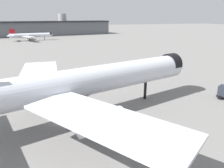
{
  "coord_description": "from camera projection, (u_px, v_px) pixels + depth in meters",
  "views": [
    {
      "loc": [
        -3.78,
        -35.05,
        17.83
      ],
      "look_at": [
        10.33,
        2.33,
        5.13
      ],
      "focal_mm": 33.98,
      "sensor_mm": 36.0,
      "label": 1
    }
  ],
  "objects": [
    {
      "name": "ground",
      "position": [
        63.0,
        121.0,
        37.93
      ],
      "size": [
        900.0,
        900.0,
        0.0
      ],
      "primitive_type": "plane",
      "color": "slate"
    },
    {
      "name": "airliner_near_gate",
      "position": [
        80.0,
        83.0,
        37.79
      ],
      "size": [
        54.56,
        48.98,
        14.87
      ],
      "rotation": [
        0.0,
        0.0,
        0.23
      ],
      "color": "silver",
      "rests_on": "ground"
    },
    {
      "name": "airliner_far_taxiway",
      "position": [
        31.0,
        35.0,
        164.92
      ],
      "size": [
        34.96,
        31.84,
        9.15
      ],
      "rotation": [
        0.0,
        0.0,
        0.08
      ],
      "color": "silver",
      "rests_on": "ground"
    },
    {
      "name": "terminal_building",
      "position": [
        13.0,
        29.0,
        196.67
      ],
      "size": [
        191.33,
        48.95,
        20.94
      ],
      "rotation": [
        0.0,
        0.0,
        0.13
      ],
      "color": "slate",
      "rests_on": "ground"
    }
  ]
}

